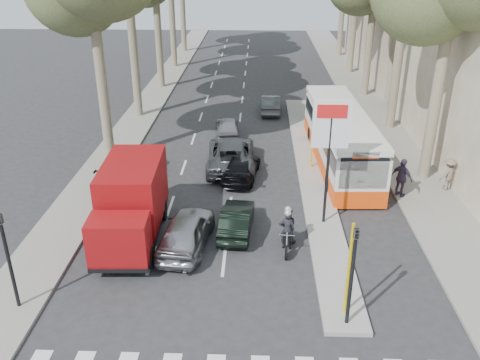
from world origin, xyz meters
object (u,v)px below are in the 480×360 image
Objects in this scene: silver_hatchback at (186,231)px; dark_hatchback at (237,220)px; red_truck at (131,202)px; city_bus at (340,136)px; motorcycle at (287,229)px.

dark_hatchback is (1.96, 1.25, -0.14)m from silver_hatchback.
red_truck is (-4.24, -0.61, 1.07)m from dark_hatchback.
silver_hatchback is 2.54m from red_truck.
red_truck reaches higher than silver_hatchback.
dark_hatchback is at bearing -127.07° from city_bus.
silver_hatchback is 2.05× the size of motorcycle.
city_bus is (9.60, 8.29, -0.09)m from red_truck.
dark_hatchback is 0.60× the size of red_truck.
motorcycle is (2.07, -1.05, 0.21)m from dark_hatchback.
dark_hatchback is 4.41m from red_truck.
dark_hatchback is 1.72× the size of motorcycle.
city_bus is 9.36m from motorcycle.
city_bus is (5.36, 7.68, 0.98)m from dark_hatchback.
silver_hatchback is at bearing -172.88° from motorcycle.
city_bus reaches higher than dark_hatchback.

